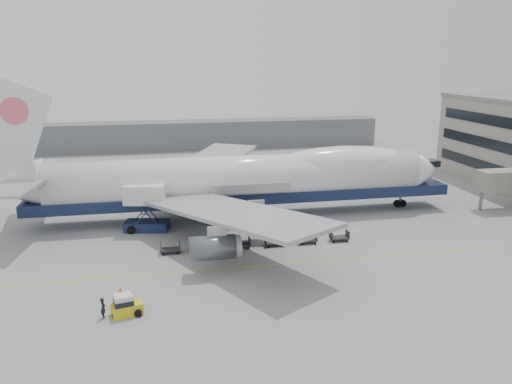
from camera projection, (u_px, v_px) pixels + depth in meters
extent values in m
plane|color=gray|center=(256.00, 246.00, 60.60)|extent=(260.00, 260.00, 0.00)
cube|color=gold|center=(266.00, 265.00, 54.91)|extent=(60.00, 0.15, 0.01)
cube|color=gray|center=(507.00, 180.00, 74.57)|extent=(9.00, 3.00, 3.00)
cylinder|color=slate|center=(481.00, 201.00, 74.59)|extent=(0.50, 0.50, 3.00)
cube|color=slate|center=(162.00, 136.00, 124.15)|extent=(110.00, 8.00, 7.00)
cylinder|color=white|center=(239.00, 178.00, 70.50)|extent=(52.00, 6.40, 6.40)
cube|color=#111D40|center=(246.00, 195.00, 71.35)|extent=(60.00, 5.76, 1.50)
cone|color=white|center=(427.00, 169.00, 75.98)|extent=(6.00, 6.40, 6.40)
cone|color=white|center=(7.00, 184.00, 64.59)|extent=(9.00, 6.40, 6.40)
ellipsoid|color=white|center=(344.00, 162.00, 72.99)|extent=(20.67, 5.78, 4.56)
cube|color=white|center=(13.00, 131.00, 63.10)|extent=(10.52, 0.50, 13.56)
cylinder|color=#ED5C73|center=(15.00, 111.00, 62.55)|extent=(3.40, 0.30, 3.40)
cube|color=#9EA0A3|center=(234.00, 213.00, 56.56)|extent=(20.35, 26.74, 2.26)
cube|color=#9EA0A3|center=(208.00, 163.00, 83.62)|extent=(20.35, 26.74, 2.26)
cylinder|color=#595B60|center=(188.00, 171.00, 88.10)|extent=(4.80, 2.60, 2.60)
cylinder|color=#595B60|center=(229.00, 181.00, 80.70)|extent=(4.80, 2.60, 2.60)
cylinder|color=#595B60|center=(252.00, 218.00, 61.75)|extent=(4.80, 2.60, 2.60)
cylinder|color=#595B60|center=(212.00, 248.00, 52.09)|extent=(4.80, 2.60, 2.60)
cylinder|color=slate|center=(400.00, 199.00, 76.37)|extent=(0.36, 0.36, 2.50)
cylinder|color=black|center=(400.00, 203.00, 76.55)|extent=(1.10, 0.45, 1.10)
cylinder|color=slate|center=(221.00, 216.00, 68.24)|extent=(0.36, 0.36, 2.50)
cylinder|color=black|center=(221.00, 220.00, 68.42)|extent=(1.10, 0.45, 1.10)
cylinder|color=slate|center=(216.00, 204.00, 73.93)|extent=(0.36, 0.36, 2.50)
cylinder|color=black|center=(216.00, 208.00, 74.11)|extent=(1.10, 0.45, 1.10)
cube|color=#182448|center=(147.00, 226.00, 66.04)|extent=(6.12, 3.87, 1.25)
cube|color=silver|center=(145.00, 194.00, 64.91)|extent=(5.72, 3.99, 2.49)
cube|color=#182448|center=(146.00, 213.00, 64.30)|extent=(3.97, 0.98, 4.46)
cube|color=#182448|center=(146.00, 207.00, 66.66)|extent=(3.97, 0.98, 4.46)
cube|color=slate|center=(145.00, 190.00, 66.63)|extent=(2.95, 1.91, 0.15)
cylinder|color=black|center=(131.00, 230.00, 64.61)|extent=(1.02, 0.40, 1.02)
cylinder|color=black|center=(132.00, 225.00, 66.76)|extent=(1.02, 0.40, 1.02)
cylinder|color=black|center=(163.00, 228.00, 65.38)|extent=(1.02, 0.40, 1.02)
cylinder|color=black|center=(163.00, 223.00, 67.53)|extent=(1.02, 0.40, 1.02)
cube|color=gold|center=(127.00, 309.00, 44.20)|extent=(2.92, 2.00, 1.05)
cube|color=silver|center=(123.00, 300.00, 43.84)|extent=(1.79, 1.64, 0.95)
cube|color=black|center=(123.00, 302.00, 43.89)|extent=(1.90, 1.76, 0.48)
cylinder|color=black|center=(116.00, 315.00, 43.49)|extent=(0.67, 0.29, 0.67)
cylinder|color=black|center=(117.00, 309.00, 44.66)|extent=(0.67, 0.29, 0.67)
cylinder|color=black|center=(138.00, 313.00, 43.84)|extent=(0.67, 0.29, 0.67)
cylinder|color=black|center=(138.00, 307.00, 45.02)|extent=(0.67, 0.29, 0.67)
imported|color=black|center=(103.00, 308.00, 43.52)|extent=(0.49, 0.72, 1.90)
cone|color=#FC520D|center=(120.00, 290.00, 48.40)|extent=(0.37, 0.37, 0.57)
cube|color=#FC520D|center=(120.00, 292.00, 48.47)|extent=(0.39, 0.39, 0.03)
cube|color=#2D2D30|center=(170.00, 250.00, 58.21)|extent=(2.30, 1.35, 0.18)
cube|color=#2D2D30|center=(161.00, 247.00, 57.90)|extent=(0.08, 1.35, 0.90)
cube|color=#2D2D30|center=(180.00, 246.00, 58.32)|extent=(0.08, 1.35, 0.90)
cylinder|color=black|center=(163.00, 254.00, 57.61)|extent=(0.30, 0.12, 0.30)
cylinder|color=black|center=(163.00, 251.00, 58.65)|extent=(0.30, 0.12, 0.30)
cylinder|color=black|center=(178.00, 253.00, 57.93)|extent=(0.30, 0.12, 0.30)
cylinder|color=black|center=(178.00, 250.00, 58.97)|extent=(0.30, 0.12, 0.30)
cube|color=#2D2D30|center=(206.00, 247.00, 59.00)|extent=(2.30, 1.35, 0.18)
cube|color=#2D2D30|center=(196.00, 245.00, 58.69)|extent=(0.08, 1.35, 0.90)
cube|color=#2D2D30|center=(215.00, 243.00, 59.10)|extent=(0.08, 1.35, 0.90)
cylinder|color=black|center=(199.00, 252.00, 58.40)|extent=(0.30, 0.12, 0.30)
cylinder|color=black|center=(198.00, 248.00, 59.44)|extent=(0.30, 0.12, 0.30)
cylinder|color=black|center=(214.00, 251.00, 58.72)|extent=(0.30, 0.12, 0.30)
cylinder|color=black|center=(213.00, 247.00, 59.76)|extent=(0.30, 0.12, 0.30)
cube|color=#2D2D30|center=(240.00, 245.00, 59.78)|extent=(2.30, 1.35, 0.18)
cube|color=#2D2D30|center=(231.00, 242.00, 59.47)|extent=(0.08, 1.35, 0.90)
cube|color=#2D2D30|center=(249.00, 241.00, 59.89)|extent=(0.08, 1.35, 0.90)
cylinder|color=black|center=(234.00, 249.00, 59.18)|extent=(0.30, 0.12, 0.30)
cylinder|color=black|center=(233.00, 246.00, 60.22)|extent=(0.30, 0.12, 0.30)
cylinder|color=black|center=(248.00, 248.00, 59.50)|extent=(0.30, 0.12, 0.30)
cylinder|color=black|center=(247.00, 245.00, 60.54)|extent=(0.30, 0.12, 0.30)
cube|color=#2D2D30|center=(274.00, 242.00, 60.57)|extent=(2.30, 1.35, 0.18)
cube|color=#2D2D30|center=(265.00, 240.00, 60.26)|extent=(0.08, 1.35, 0.90)
cube|color=#2D2D30|center=(283.00, 238.00, 60.67)|extent=(0.08, 1.35, 0.90)
cylinder|color=black|center=(268.00, 247.00, 59.96)|extent=(0.30, 0.12, 0.30)
cylinder|color=black|center=(266.00, 243.00, 61.01)|extent=(0.30, 0.12, 0.30)
cylinder|color=black|center=(282.00, 246.00, 60.29)|extent=(0.30, 0.12, 0.30)
cylinder|color=black|center=(280.00, 242.00, 61.33)|extent=(0.30, 0.12, 0.30)
cube|color=#2D2D30|center=(307.00, 240.00, 61.35)|extent=(2.30, 1.35, 0.18)
cube|color=#2D2D30|center=(299.00, 237.00, 61.04)|extent=(0.08, 1.35, 0.90)
cube|color=#2D2D30|center=(316.00, 236.00, 61.46)|extent=(0.08, 1.35, 0.90)
cylinder|color=black|center=(302.00, 244.00, 60.75)|extent=(0.30, 0.12, 0.30)
cylinder|color=black|center=(299.00, 241.00, 61.79)|extent=(0.30, 0.12, 0.30)
cylinder|color=black|center=(315.00, 243.00, 61.07)|extent=(0.30, 0.12, 0.30)
cylinder|color=black|center=(312.00, 240.00, 62.11)|extent=(0.30, 0.12, 0.30)
cube|color=#2D2D30|center=(339.00, 238.00, 62.14)|extent=(2.30, 1.35, 0.18)
cube|color=#2D2D30|center=(331.00, 235.00, 61.83)|extent=(0.08, 1.35, 0.90)
cube|color=#2D2D30|center=(348.00, 234.00, 62.24)|extent=(0.08, 1.35, 0.90)
cylinder|color=black|center=(334.00, 242.00, 61.53)|extent=(0.30, 0.12, 0.30)
cylinder|color=black|center=(331.00, 239.00, 62.58)|extent=(0.30, 0.12, 0.30)
cylinder|color=black|center=(347.00, 241.00, 61.86)|extent=(0.30, 0.12, 0.30)
cylinder|color=black|center=(344.00, 238.00, 62.90)|extent=(0.30, 0.12, 0.30)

